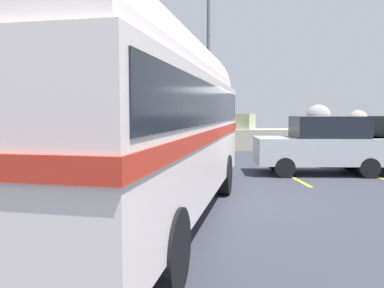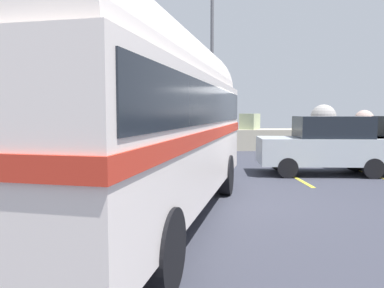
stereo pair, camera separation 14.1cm
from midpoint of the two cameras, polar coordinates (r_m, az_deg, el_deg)
The scene contains 5 objects.
ground at distance 8.83m, azimuth 3.83°, elevation -8.38°, with size 32.00×26.00×0.02m.
breakwater at distance 20.38m, azimuth -0.76°, elevation 1.23°, with size 31.36×2.40×2.48m.
vintage_coach at distance 6.92m, azimuth -7.31°, elevation 5.02°, with size 4.51×8.91×3.70m.
parked_car_nearest at distance 12.99m, azimuth 18.49°, elevation -0.07°, with size 4.23×2.06×1.86m.
lamp_post at distance 16.09m, azimuth 2.42°, elevation 11.61°, with size 0.86×0.48×7.03m.
Camera 1 is at (-1.12, -8.53, 2.02)m, focal length 35.86 mm.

